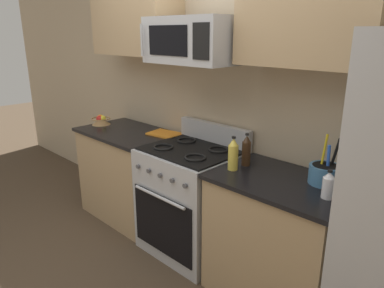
# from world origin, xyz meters

# --- Properties ---
(ground_plane) EXTENTS (16.00, 16.00, 0.00)m
(ground_plane) POSITION_xyz_m (0.00, 0.00, 0.00)
(ground_plane) COLOR #473828
(wall_back) EXTENTS (8.00, 0.10, 2.60)m
(wall_back) POSITION_xyz_m (0.00, 1.03, 1.30)
(wall_back) COLOR tan
(wall_back) RESTS_ON ground
(counter_left) EXTENTS (0.99, 0.64, 0.91)m
(counter_left) POSITION_xyz_m (-0.88, 0.64, 0.46)
(counter_left) COLOR tan
(counter_left) RESTS_ON ground
(range_oven) EXTENTS (0.76, 0.69, 1.09)m
(range_oven) POSITION_xyz_m (-0.00, 0.64, 0.47)
(range_oven) COLOR #B2B5BA
(range_oven) RESTS_ON ground
(counter_right) EXTENTS (0.92, 0.64, 0.91)m
(counter_right) POSITION_xyz_m (0.85, 0.64, 0.46)
(counter_right) COLOR tan
(counter_right) RESTS_ON ground
(microwave) EXTENTS (0.74, 0.44, 0.34)m
(microwave) POSITION_xyz_m (-0.00, 0.67, 1.78)
(microwave) COLOR #B2B5BA
(upper_cabinets_left) EXTENTS (0.98, 0.34, 0.66)m
(upper_cabinets_left) POSITION_xyz_m (-0.89, 0.81, 1.96)
(upper_cabinets_left) COLOR tan
(upper_cabinets_right) EXTENTS (0.91, 0.34, 0.66)m
(upper_cabinets_right) POSITION_xyz_m (0.86, 0.81, 1.96)
(upper_cabinets_right) COLOR tan
(utensil_crock) EXTENTS (0.20, 0.20, 0.32)m
(utensil_crock) POSITION_xyz_m (1.07, 0.77, 0.98)
(utensil_crock) COLOR teal
(utensil_crock) RESTS_ON counter_right
(fruit_basket) EXTENTS (0.20, 0.20, 0.10)m
(fruit_basket) POSITION_xyz_m (-1.29, 0.60, 0.95)
(fruit_basket) COLOR #9E7A4C
(fruit_basket) RESTS_ON counter_left
(cutting_board) EXTENTS (0.35, 0.26, 0.02)m
(cutting_board) POSITION_xyz_m (-0.51, 0.81, 0.92)
(cutting_board) COLOR orange
(cutting_board) RESTS_ON counter_left
(bottle_vinegar) EXTENTS (0.07, 0.07, 0.18)m
(bottle_vinegar) POSITION_xyz_m (1.18, 0.58, 0.99)
(bottle_vinegar) COLOR silver
(bottle_vinegar) RESTS_ON counter_right
(bottle_oil) EXTENTS (0.07, 0.07, 0.24)m
(bottle_oil) POSITION_xyz_m (0.50, 0.55, 1.02)
(bottle_oil) COLOR gold
(bottle_oil) RESTS_ON counter_right
(bottle_soy) EXTENTS (0.06, 0.06, 0.24)m
(bottle_soy) POSITION_xyz_m (0.51, 0.69, 1.02)
(bottle_soy) COLOR #382314
(bottle_soy) RESTS_ON counter_right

